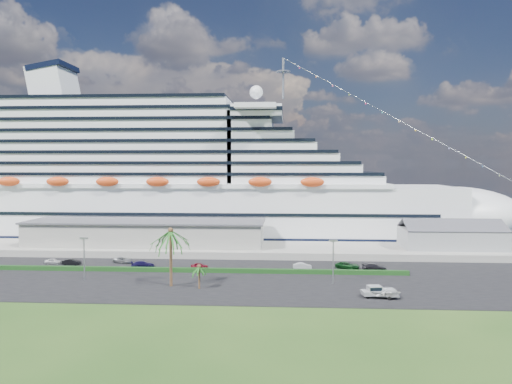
# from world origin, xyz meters

# --- Properties ---
(ground) EXTENTS (420.00, 420.00, 0.00)m
(ground) POSITION_xyz_m (0.00, 0.00, 0.00)
(ground) COLOR #204316
(ground) RESTS_ON ground
(asphalt_lot) EXTENTS (140.00, 38.00, 0.12)m
(asphalt_lot) POSITION_xyz_m (0.00, 11.00, 0.06)
(asphalt_lot) COLOR black
(asphalt_lot) RESTS_ON ground
(wharf) EXTENTS (240.00, 20.00, 1.80)m
(wharf) POSITION_xyz_m (0.00, 40.00, 0.90)
(wharf) COLOR gray
(wharf) RESTS_ON ground
(water) EXTENTS (420.00, 160.00, 0.02)m
(water) POSITION_xyz_m (0.00, 130.00, 0.01)
(water) COLOR black
(water) RESTS_ON ground
(cruise_ship) EXTENTS (191.00, 38.00, 54.00)m
(cruise_ship) POSITION_xyz_m (-21.53, 64.00, 16.69)
(cruise_ship) COLOR silver
(cruise_ship) RESTS_ON ground
(terminal_building) EXTENTS (61.00, 15.00, 6.30)m
(terminal_building) POSITION_xyz_m (-25.00, 40.00, 5.01)
(terminal_building) COLOR gray
(terminal_building) RESTS_ON wharf
(port_shed) EXTENTS (24.00, 12.31, 7.37)m
(port_shed) POSITION_xyz_m (52.00, 40.00, 4.40)
(port_shed) COLOR gray
(port_shed) RESTS_ON wharf
(hedge) EXTENTS (88.00, 1.10, 0.90)m
(hedge) POSITION_xyz_m (-8.00, 16.00, 0.57)
(hedge) COLOR black
(hedge) RESTS_ON asphalt_lot
(lamp_post_left) EXTENTS (1.60, 0.35, 8.27)m
(lamp_post_left) POSITION_xyz_m (-28.00, 8.00, 5.34)
(lamp_post_left) COLOR gray
(lamp_post_left) RESTS_ON asphalt_lot
(lamp_post_right) EXTENTS (1.60, 0.35, 8.27)m
(lamp_post_right) POSITION_xyz_m (20.00, 8.00, 5.34)
(lamp_post_right) COLOR gray
(lamp_post_right) RESTS_ON asphalt_lot
(palm_tall) EXTENTS (8.82, 8.82, 11.13)m
(palm_tall) POSITION_xyz_m (-10.00, 4.00, 9.20)
(palm_tall) COLOR #47301E
(palm_tall) RESTS_ON ground
(palm_short) EXTENTS (3.53, 3.53, 4.56)m
(palm_short) POSITION_xyz_m (-4.50, 2.50, 3.67)
(palm_short) COLOR #47301E
(palm_short) RESTS_ON ground
(parked_car_0) EXTENTS (3.69, 1.74, 1.22)m
(parked_car_0) POSITION_xyz_m (-41.31, 22.58, 0.73)
(parked_car_0) COLOR silver
(parked_car_0) RESTS_ON asphalt_lot
(parked_car_1) EXTENTS (4.05, 1.45, 1.33)m
(parked_car_1) POSITION_xyz_m (-36.64, 21.71, 0.78)
(parked_car_1) COLOR black
(parked_car_1) RESTS_ON asphalt_lot
(parked_car_2) EXTENTS (5.01, 3.53, 1.27)m
(parked_car_2) POSITION_xyz_m (-26.03, 24.76, 0.75)
(parked_car_2) COLOR gray
(parked_car_2) RESTS_ON asphalt_lot
(parked_car_3) EXTENTS (5.28, 3.01, 1.44)m
(parked_car_3) POSITION_xyz_m (-20.02, 20.05, 0.84)
(parked_car_3) COLOR #16113C
(parked_car_3) RESTS_ON asphalt_lot
(parked_car_4) EXTENTS (3.74, 1.55, 1.27)m
(parked_car_4) POSITION_xyz_m (-7.46, 19.55, 0.75)
(parked_car_4) COLOR maroon
(parked_car_4) RESTS_ON asphalt_lot
(parked_car_5) EXTENTS (4.00, 1.43, 1.31)m
(parked_car_5) POSITION_xyz_m (14.62, 20.59, 0.78)
(parked_car_5) COLOR silver
(parked_car_5) RESTS_ON asphalt_lot
(parked_car_6) EXTENTS (5.69, 4.17, 1.44)m
(parked_car_6) POSITION_xyz_m (24.33, 21.54, 0.84)
(parked_car_6) COLOR #0D3513
(parked_car_6) RESTS_ON asphalt_lot
(parked_car_7) EXTENTS (5.43, 2.99, 1.49)m
(parked_car_7) POSITION_xyz_m (29.72, 19.93, 0.86)
(parked_car_7) COLOR black
(parked_car_7) RESTS_ON asphalt_lot
(pickup_truck) EXTENTS (5.78, 2.81, 1.95)m
(pickup_truck) POSITION_xyz_m (26.64, -1.46, 1.19)
(pickup_truck) COLOR black
(pickup_truck) RESTS_ON asphalt_lot
(boat_trailer) EXTENTS (5.63, 4.01, 1.57)m
(boat_trailer) POSITION_xyz_m (27.84, -2.27, 1.16)
(boat_trailer) COLOR gray
(boat_trailer) RESTS_ON asphalt_lot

